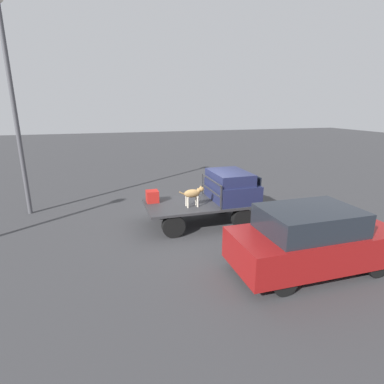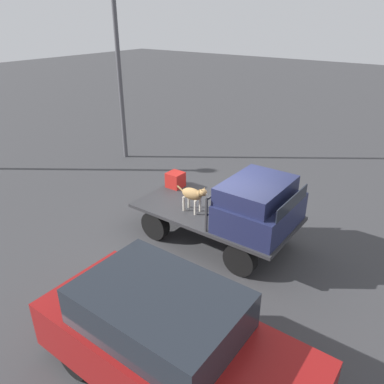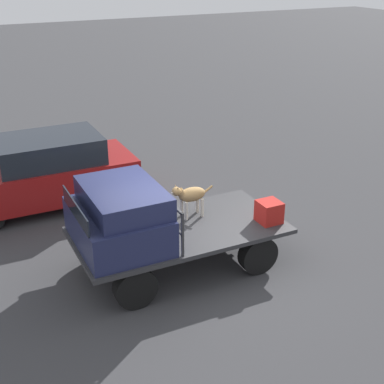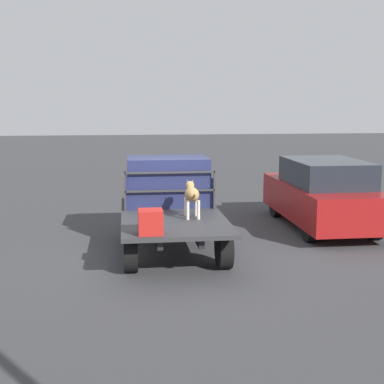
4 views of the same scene
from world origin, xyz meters
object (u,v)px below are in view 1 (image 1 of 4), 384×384
(dog, at_px, (193,193))
(parked_sedan, at_px, (312,239))
(flatbed_truck, at_px, (201,208))
(light_pole_near, at_px, (11,87))
(cargo_crate, at_px, (152,196))

(dog, height_order, parked_sedan, parked_sedan)
(flatbed_truck, xyz_separation_m, light_pole_near, (-6.03, 2.89, 4.06))
(parked_sedan, bearing_deg, dog, 118.40)
(parked_sedan, xyz_separation_m, light_pole_near, (-7.69, 6.65, 3.81))
(flatbed_truck, relative_size, cargo_crate, 9.38)
(flatbed_truck, xyz_separation_m, dog, (-0.38, -0.35, 0.65))
(parked_sedan, height_order, light_pole_near, light_pole_near)
(dog, bearing_deg, parked_sedan, -53.23)
(light_pole_near, bearing_deg, parked_sedan, -40.86)
(dog, distance_m, cargo_crate, 1.52)
(light_pole_near, bearing_deg, flatbed_truck, -25.63)
(light_pole_near, bearing_deg, dog, -29.89)
(parked_sedan, relative_size, light_pole_near, 0.55)
(dog, xyz_separation_m, cargo_crate, (-1.23, 0.85, -0.24))
(cargo_crate, bearing_deg, dog, -34.60)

